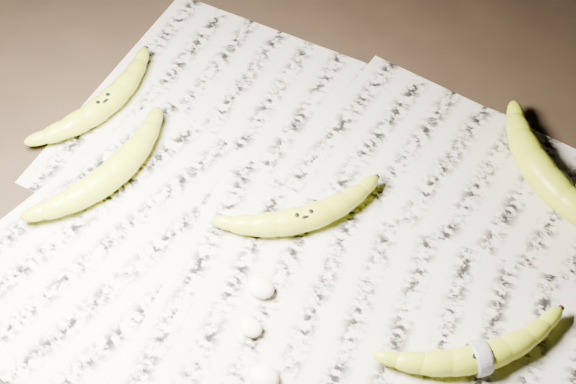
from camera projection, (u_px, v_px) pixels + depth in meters
The scene contains 11 objects.
ground at pixel (302, 234), 0.98m from camera, with size 3.00×3.00×0.00m, color black.
newspaper_patch at pixel (328, 247), 0.97m from camera, with size 0.90×0.70×0.01m, color #BAB39F.
banana_left_a at pixel (103, 104), 1.07m from camera, with size 0.19×0.05×0.03m, color yellow, non-canonical shape.
banana_left_b at pixel (110, 173), 1.00m from camera, with size 0.19×0.06×0.04m, color yellow, non-canonical shape.
banana_center at pixel (303, 217), 0.97m from camera, with size 0.18×0.05×0.03m, color yellow, non-canonical shape.
banana_taped at pixel (480, 357), 0.87m from camera, with size 0.19×0.05×0.03m, color yellow, non-canonical shape.
banana_upper_b at pixel (546, 176), 1.00m from camera, with size 0.20×0.07×0.04m, color yellow, non-canonical shape.
measuring_tape at pixel (480, 357), 0.87m from camera, with size 0.04×0.04×0.00m, color white.
flesh_chunk_a at pixel (261, 286), 0.92m from camera, with size 0.03×0.03×0.02m, color #EFE7B9.
flesh_chunk_b at pixel (264, 376), 0.86m from camera, with size 0.03×0.03×0.02m, color #EFE7B9.
flesh_chunk_c at pixel (251, 326), 0.90m from camera, with size 0.03×0.02×0.02m, color #EFE7B9.
Camera 1 is at (0.23, -0.47, 0.84)m, focal length 50.00 mm.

